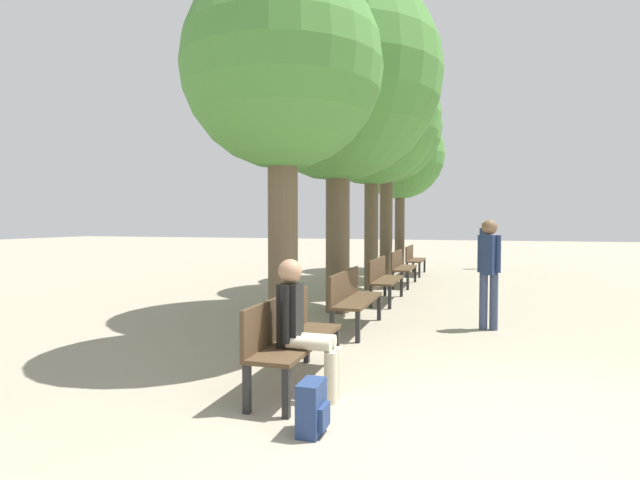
{
  "coord_description": "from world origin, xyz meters",
  "views": [
    {
      "loc": [
        -0.22,
        -3.84,
        1.64
      ],
      "look_at": [
        -3.02,
        5.28,
        1.27
      ],
      "focal_mm": 28.0,
      "sensor_mm": 36.0,
      "label": 1
    }
  ],
  "objects_px": {
    "bench_row_2": "(383,276)",
    "pedestrian_mid": "(484,242)",
    "bench_row_4": "(413,258)",
    "bench_row_1": "(352,295)",
    "tree_row_0": "(282,72)",
    "tree_row_2": "(372,118)",
    "pedestrian_near": "(489,267)",
    "backpack": "(312,408)",
    "person_seated": "(302,324)",
    "bench_row_0": "(290,333)",
    "bench_row_3": "(401,265)",
    "tree_row_3": "(387,129)",
    "tree_row_1": "(338,79)",
    "tree_row_4": "(400,156)"
  },
  "relations": [
    {
      "from": "bench_row_2",
      "to": "pedestrian_mid",
      "type": "distance_m",
      "value": 8.18
    },
    {
      "from": "bench_row_4",
      "to": "bench_row_1",
      "type": "bearing_deg",
      "value": -90.0
    },
    {
      "from": "bench_row_1",
      "to": "pedestrian_mid",
      "type": "height_order",
      "value": "pedestrian_mid"
    },
    {
      "from": "tree_row_0",
      "to": "tree_row_2",
      "type": "bearing_deg",
      "value": 90.0
    },
    {
      "from": "tree_row_2",
      "to": "pedestrian_near",
      "type": "xyz_separation_m",
      "value": [
        2.55,
        -3.81,
        -3.12
      ]
    },
    {
      "from": "bench_row_4",
      "to": "tree_row_0",
      "type": "xyz_separation_m",
      "value": [
        -0.58,
        -9.4,
        2.99
      ]
    },
    {
      "from": "backpack",
      "to": "bench_row_1",
      "type": "bearing_deg",
      "value": 98.7
    },
    {
      "from": "bench_row_2",
      "to": "person_seated",
      "type": "bearing_deg",
      "value": -87.69
    },
    {
      "from": "bench_row_0",
      "to": "bench_row_3",
      "type": "height_order",
      "value": "same"
    },
    {
      "from": "tree_row_0",
      "to": "person_seated",
      "type": "bearing_deg",
      "value": -63.06
    },
    {
      "from": "person_seated",
      "to": "tree_row_3",
      "type": "bearing_deg",
      "value": 94.89
    },
    {
      "from": "bench_row_3",
      "to": "bench_row_2",
      "type": "bearing_deg",
      "value": -90.0
    },
    {
      "from": "bench_row_2",
      "to": "bench_row_3",
      "type": "distance_m",
      "value": 2.68
    },
    {
      "from": "tree_row_3",
      "to": "pedestrian_near",
      "type": "height_order",
      "value": "tree_row_3"
    },
    {
      "from": "bench_row_1",
      "to": "tree_row_1",
      "type": "relative_size",
      "value": 0.28
    },
    {
      "from": "pedestrian_near",
      "to": "bench_row_1",
      "type": "bearing_deg",
      "value": -163.72
    },
    {
      "from": "person_seated",
      "to": "pedestrian_mid",
      "type": "distance_m",
      "value": 13.66
    },
    {
      "from": "bench_row_4",
      "to": "tree_row_4",
      "type": "height_order",
      "value": "tree_row_4"
    },
    {
      "from": "bench_row_0",
      "to": "backpack",
      "type": "bearing_deg",
      "value": -60.92
    },
    {
      "from": "tree_row_3",
      "to": "tree_row_2",
      "type": "bearing_deg",
      "value": -90.0
    },
    {
      "from": "tree_row_4",
      "to": "person_seated",
      "type": "bearing_deg",
      "value": -86.19
    },
    {
      "from": "tree_row_4",
      "to": "pedestrian_mid",
      "type": "bearing_deg",
      "value": 27.16
    },
    {
      "from": "tree_row_2",
      "to": "tree_row_3",
      "type": "height_order",
      "value": "tree_row_3"
    },
    {
      "from": "tree_row_3",
      "to": "person_seated",
      "type": "xyz_separation_m",
      "value": [
        0.81,
        -9.46,
        -3.48
      ]
    },
    {
      "from": "bench_row_2",
      "to": "tree_row_4",
      "type": "xyz_separation_m",
      "value": [
        -0.58,
        6.51,
        3.25
      ]
    },
    {
      "from": "bench_row_1",
      "to": "person_seated",
      "type": "xyz_separation_m",
      "value": [
        0.23,
        -2.96,
        0.16
      ]
    },
    {
      "from": "bench_row_2",
      "to": "bench_row_4",
      "type": "height_order",
      "value": "same"
    },
    {
      "from": "bench_row_4",
      "to": "person_seated",
      "type": "relative_size",
      "value": 1.31
    },
    {
      "from": "bench_row_0",
      "to": "pedestrian_mid",
      "type": "height_order",
      "value": "pedestrian_mid"
    },
    {
      "from": "bench_row_2",
      "to": "tree_row_2",
      "type": "bearing_deg",
      "value": 108.76
    },
    {
      "from": "backpack",
      "to": "pedestrian_near",
      "type": "xyz_separation_m",
      "value": [
        1.4,
        4.27,
        0.75
      ]
    },
    {
      "from": "person_seated",
      "to": "pedestrian_near",
      "type": "height_order",
      "value": "pedestrian_near"
    },
    {
      "from": "tree_row_1",
      "to": "backpack",
      "type": "xyz_separation_m",
      "value": [
        1.15,
        -5.01,
        -3.95
      ]
    },
    {
      "from": "bench_row_3",
      "to": "bench_row_4",
      "type": "xyz_separation_m",
      "value": [
        0.0,
        2.68,
        0.0
      ]
    },
    {
      "from": "bench_row_2",
      "to": "pedestrian_near",
      "type": "relative_size",
      "value": 1.01
    },
    {
      "from": "tree_row_1",
      "to": "tree_row_3",
      "type": "bearing_deg",
      "value": 90.0
    },
    {
      "from": "pedestrian_mid",
      "to": "bench_row_1",
      "type": "bearing_deg",
      "value": -101.28
    },
    {
      "from": "bench_row_3",
      "to": "pedestrian_near",
      "type": "bearing_deg",
      "value": -67.63
    },
    {
      "from": "tree_row_2",
      "to": "tree_row_3",
      "type": "distance_m",
      "value": 2.11
    },
    {
      "from": "tree_row_3",
      "to": "tree_row_4",
      "type": "distance_m",
      "value": 2.72
    },
    {
      "from": "bench_row_3",
      "to": "tree_row_1",
      "type": "bearing_deg",
      "value": -98.19
    },
    {
      "from": "tree_row_2",
      "to": "backpack",
      "type": "bearing_deg",
      "value": -81.93
    },
    {
      "from": "tree_row_4",
      "to": "backpack",
      "type": "bearing_deg",
      "value": -84.92
    },
    {
      "from": "tree_row_2",
      "to": "tree_row_4",
      "type": "distance_m",
      "value": 4.81
    },
    {
      "from": "bench_row_0",
      "to": "bench_row_4",
      "type": "xyz_separation_m",
      "value": [
        0.0,
        10.71,
        0.0
      ]
    },
    {
      "from": "tree_row_0",
      "to": "tree_row_3",
      "type": "height_order",
      "value": "tree_row_3"
    },
    {
      "from": "backpack",
      "to": "pedestrian_near",
      "type": "relative_size",
      "value": 0.25
    },
    {
      "from": "pedestrian_near",
      "to": "pedestrian_mid",
      "type": "xyz_separation_m",
      "value": [
        0.14,
        9.99,
        -0.02
      ]
    },
    {
      "from": "tree_row_0",
      "to": "tree_row_1",
      "type": "height_order",
      "value": "tree_row_1"
    },
    {
      "from": "bench_row_1",
      "to": "bench_row_3",
      "type": "xyz_separation_m",
      "value": [
        0.0,
        5.35,
        0.0
      ]
    }
  ]
}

